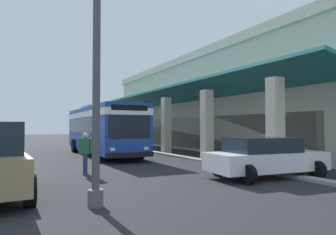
{
  "coord_description": "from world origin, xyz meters",
  "views": [
    {
      "loc": [
        24.29,
        -5.6,
        1.85
      ],
      "look_at": [
        7.08,
        3.23,
        2.44
      ],
      "focal_mm": 33.48,
      "sensor_mm": 36.0,
      "label": 1
    }
  ],
  "objects_px": {
    "pedestrian": "(85,151)",
    "potted_palm": "(123,139)",
    "lot_light_pole": "(97,8)",
    "transit_bus": "(102,127)",
    "parked_sedan_white": "(265,157)"
  },
  "relations": [
    {
      "from": "parked_sedan_white",
      "to": "potted_palm",
      "type": "xyz_separation_m",
      "value": [
        -22.41,
        2.2,
        -0.16
      ]
    },
    {
      "from": "transit_bus",
      "to": "parked_sedan_white",
      "type": "bearing_deg",
      "value": 13.33
    },
    {
      "from": "potted_palm",
      "to": "lot_light_pole",
      "type": "height_order",
      "value": "lot_light_pole"
    },
    {
      "from": "pedestrian",
      "to": "potted_palm",
      "type": "relative_size",
      "value": 0.6
    },
    {
      "from": "parked_sedan_white",
      "to": "lot_light_pole",
      "type": "height_order",
      "value": "lot_light_pole"
    },
    {
      "from": "transit_bus",
      "to": "lot_light_pole",
      "type": "distance_m",
      "value": 14.04
    },
    {
      "from": "pedestrian",
      "to": "lot_light_pole",
      "type": "distance_m",
      "value": 6.35
    },
    {
      "from": "parked_sedan_white",
      "to": "transit_bus",
      "type": "bearing_deg",
      "value": -166.67
    },
    {
      "from": "pedestrian",
      "to": "lot_light_pole",
      "type": "height_order",
      "value": "lot_light_pole"
    },
    {
      "from": "transit_bus",
      "to": "lot_light_pole",
      "type": "xyz_separation_m",
      "value": [
        13.23,
        -3.75,
        2.79
      ]
    },
    {
      "from": "potted_palm",
      "to": "lot_light_pole",
      "type": "relative_size",
      "value": 0.31
    },
    {
      "from": "lot_light_pole",
      "to": "potted_palm",
      "type": "bearing_deg",
      "value": 159.73
    },
    {
      "from": "transit_bus",
      "to": "potted_palm",
      "type": "xyz_separation_m",
      "value": [
        -10.52,
        5.02,
        -1.26
      ]
    },
    {
      "from": "transit_bus",
      "to": "parked_sedan_white",
      "type": "relative_size",
      "value": 2.49
    },
    {
      "from": "lot_light_pole",
      "to": "transit_bus",
      "type": "bearing_deg",
      "value": 164.17
    }
  ]
}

